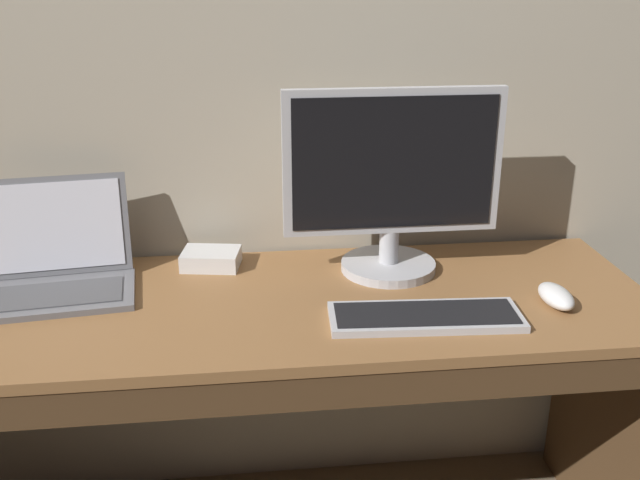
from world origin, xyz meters
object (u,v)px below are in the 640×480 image
external_monitor (392,187)px  external_drive_box (211,259)px  wired_keyboard (425,317)px  computer_mouse (556,296)px  laptop_space_gray (59,266)px

external_monitor → external_drive_box: external_monitor is taller
external_monitor → wired_keyboard: 0.34m
computer_mouse → laptop_space_gray: bearing=165.9°
laptop_space_gray → computer_mouse: bearing=-10.9°
wired_keyboard → external_drive_box: 0.57m
wired_keyboard → computer_mouse: size_ratio=3.38×
computer_mouse → external_drive_box: bearing=155.0°
computer_mouse → external_drive_box: same height
wired_keyboard → external_drive_box: (-0.46, 0.34, 0.01)m
laptop_space_gray → external_drive_box: size_ratio=2.56×
laptop_space_gray → wired_keyboard: bearing=-17.5°
wired_keyboard → external_drive_box: external_drive_box is taller
computer_mouse → external_drive_box: size_ratio=0.88×
laptop_space_gray → external_monitor: size_ratio=0.69×
laptop_space_gray → external_monitor: external_monitor is taller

